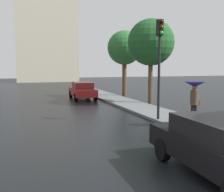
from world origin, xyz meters
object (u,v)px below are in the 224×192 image
object	(u,v)px
car_red_near_kerb	(83,90)
car_black_mid_road	(222,146)
traffic_light	(160,51)
street_tree_near	(151,43)
street_tree_far	(124,48)
pedestrian_with_umbrella_near	(194,91)

from	to	relation	value
car_red_near_kerb	car_black_mid_road	distance (m)	16.46
traffic_light	car_red_near_kerb	bearing A→B (deg)	97.62
street_tree_near	car_red_near_kerb	bearing A→B (deg)	129.87
car_red_near_kerb	street_tree_far	distance (m)	5.22
traffic_light	pedestrian_with_umbrella_near	bearing A→B (deg)	-55.43
car_black_mid_road	street_tree_near	distance (m)	13.11
car_black_mid_road	pedestrian_with_umbrella_near	xyz separation A→B (m)	(2.66, 4.87, 0.84)
car_red_near_kerb	car_black_mid_road	size ratio (longest dim) A/B	0.92
car_red_near_kerb	traffic_light	size ratio (longest dim) A/B	0.88
car_red_near_kerb	street_tree_near	xyz separation A→B (m)	(3.77, -4.51, 3.53)
traffic_light	street_tree_far	bearing A→B (deg)	76.99
street_tree_near	traffic_light	bearing A→B (deg)	-113.05
pedestrian_with_umbrella_near	street_tree_near	world-z (taller)	street_tree_near
car_red_near_kerb	traffic_light	xyz separation A→B (m)	(1.36, -10.18, 2.63)
car_black_mid_road	street_tree_near	xyz separation A→B (m)	(4.10, 11.94, 3.51)
car_black_mid_road	street_tree_far	xyz separation A→B (m)	(4.18, 17.06, 3.44)
traffic_light	car_black_mid_road	bearing A→B (deg)	-105.09
car_red_near_kerb	street_tree_far	world-z (taller)	street_tree_far
car_black_mid_road	street_tree_near	size ratio (longest dim) A/B	0.76
car_red_near_kerb	traffic_light	bearing A→B (deg)	-79.94
car_red_near_kerb	street_tree_far	bearing A→B (deg)	11.29
street_tree_near	pedestrian_with_umbrella_near	bearing A→B (deg)	-101.50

